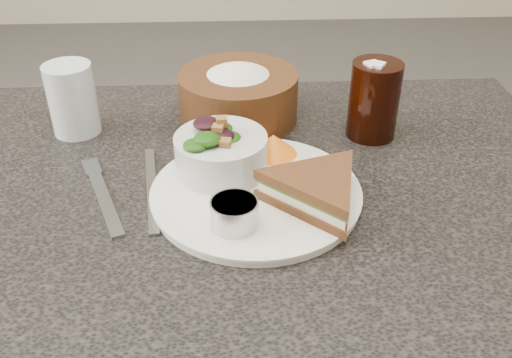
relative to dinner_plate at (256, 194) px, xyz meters
The scene contains 10 objects.
dinner_plate is the anchor object (origin of this frame).
sandwich 0.09m from the dinner_plate, 24.59° to the right, with size 0.16×0.16×0.04m, color #4F2A15, non-canonical shape.
salad_bowl 0.08m from the dinner_plate, 131.58° to the left, with size 0.13×0.13×0.07m, color silver, non-canonical shape.
dressing_ramekin 0.08m from the dinner_plate, 111.90° to the right, with size 0.06×0.06×0.04m, color #ACADB1.
orange_wedge 0.10m from the dinner_plate, 72.27° to the left, with size 0.07×0.07×0.03m, color orange.
fork 0.20m from the dinner_plate, behind, with size 0.02×0.17×0.00m, color #9C9EA4.
knife 0.15m from the dinner_plate, 169.62° to the left, with size 0.01×0.21×0.00m, color #A1A1A1.
bread_basket 0.23m from the dinner_plate, 94.52° to the left, with size 0.19×0.19×0.11m, color #4F2F16, non-canonical shape.
cola_glass 0.26m from the dinner_plate, 40.96° to the left, with size 0.08×0.08×0.13m, color black, non-canonical shape.
water_glass 0.35m from the dinner_plate, 144.49° to the left, with size 0.07×0.07×0.11m, color silver.
Camera 1 is at (-0.01, -0.65, 1.20)m, focal length 40.00 mm.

